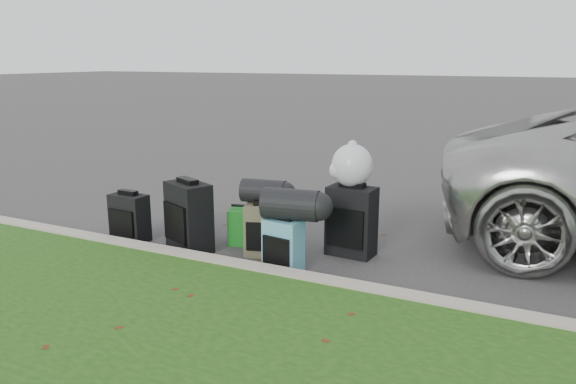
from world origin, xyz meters
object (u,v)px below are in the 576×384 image
at_px(suitcase_small_black, 130,218).
at_px(suitcase_olive, 264,230).
at_px(suitcase_large_black_right, 351,221).
at_px(tote_navy, 190,217).
at_px(tote_green, 246,226).
at_px(suitcase_teal, 283,246).
at_px(suitcase_large_black_left, 189,217).

bearing_deg(suitcase_small_black, suitcase_olive, 11.24).
relative_size(suitcase_large_black_right, tote_navy, 2.17).
distance_m(suitcase_large_black_right, tote_green, 1.18).
relative_size(suitcase_small_black, suitcase_teal, 1.03).
bearing_deg(suitcase_teal, tote_green, 151.26).
bearing_deg(suitcase_large_black_left, suitcase_olive, 38.22).
height_order(suitcase_small_black, tote_navy, suitcase_small_black).
bearing_deg(tote_navy, suitcase_small_black, -110.71).
distance_m(suitcase_large_black_left, suitcase_teal, 1.17).
relative_size(suitcase_olive, tote_navy, 1.61).
height_order(suitcase_large_black_right, tote_navy, suitcase_large_black_right).
bearing_deg(tote_green, suitcase_teal, -52.77).
relative_size(suitcase_olive, suitcase_teal, 1.04).
bearing_deg(tote_navy, suitcase_large_black_left, -42.46).
distance_m(suitcase_large_black_left, tote_green, 0.64).
height_order(suitcase_large_black_left, suitcase_teal, suitcase_large_black_left).
height_order(suitcase_olive, suitcase_teal, suitcase_olive).
distance_m(suitcase_large_black_right, tote_navy, 1.99).
relative_size(suitcase_teal, tote_navy, 1.55).
relative_size(suitcase_large_black_left, tote_navy, 2.20).
height_order(suitcase_olive, tote_navy, suitcase_olive).
height_order(suitcase_small_black, tote_green, suitcase_small_black).
bearing_deg(suitcase_large_black_left, suitcase_small_black, -153.94).
bearing_deg(suitcase_olive, suitcase_large_black_right, 10.83).
height_order(suitcase_large_black_left, suitcase_olive, suitcase_large_black_left).
bearing_deg(suitcase_olive, suitcase_small_black, 171.50).
distance_m(suitcase_small_black, tote_navy, 0.71).
distance_m(suitcase_small_black, suitcase_large_black_right, 2.45).
bearing_deg(suitcase_small_black, tote_green, 24.26).
relative_size(suitcase_teal, suitcase_large_black_right, 0.71).
distance_m(suitcase_small_black, suitcase_olive, 1.59).
bearing_deg(suitcase_small_black, suitcase_teal, 0.52).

